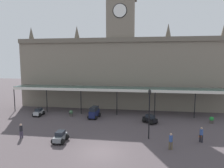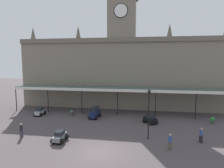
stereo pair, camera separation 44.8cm
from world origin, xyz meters
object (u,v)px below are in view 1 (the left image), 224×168
at_px(planter_near_kerb, 211,120).
at_px(car_silver_sedan, 39,113).
at_px(car_black_sedan, 150,120).
at_px(planter_forecourt_centre, 71,113).
at_px(car_navy_van, 94,113).
at_px(pedestrian_near_entrance, 21,130).
at_px(victorian_lamppost, 149,109).
at_px(car_grey_sedan, 60,137).
at_px(pedestrian_beside_cars, 171,141).
at_px(traffic_cone, 201,135).
at_px(pedestrian_crossing_forecourt, 201,134).

bearing_deg(planter_near_kerb, car_silver_sedan, 179.65).
distance_m(car_black_sedan, planter_forecourt_centre, 12.26).
distance_m(car_navy_van, car_silver_sedan, 9.05).
height_order(pedestrian_near_entrance, victorian_lamppost, victorian_lamppost).
distance_m(car_grey_sedan, pedestrian_beside_cars, 11.50).
bearing_deg(victorian_lamppost, car_navy_van, 138.93).
height_order(traffic_cone, planter_forecourt_centre, planter_forecourt_centre).
bearing_deg(planter_near_kerb, pedestrian_near_entrance, -159.71).
bearing_deg(planter_near_kerb, planter_forecourt_centre, 178.26).
relative_size(pedestrian_near_entrance, planter_near_kerb, 1.74).
distance_m(car_navy_van, planter_forecourt_centre, 3.91).
distance_m(car_grey_sedan, pedestrian_crossing_forecourt, 15.13).
xyz_separation_m(pedestrian_near_entrance, planter_near_kerb, (23.18, 8.57, -0.42)).
relative_size(car_grey_sedan, pedestrian_near_entrance, 1.23).
xyz_separation_m(traffic_cone, planter_forecourt_centre, (-17.64, 6.06, 0.20)).
bearing_deg(pedestrian_near_entrance, pedestrian_beside_cars, -2.08).
height_order(car_grey_sedan, planter_forecourt_centre, car_grey_sedan).
xyz_separation_m(car_navy_van, car_black_sedan, (8.28, -1.21, -0.30)).
relative_size(pedestrian_beside_cars, pedestrian_crossing_forecourt, 1.00).
distance_m(car_silver_sedan, planter_near_kerb, 25.83).
distance_m(car_navy_van, victorian_lamppost, 10.76).
distance_m(victorian_lamppost, planter_forecourt_centre, 14.16).
bearing_deg(pedestrian_near_entrance, planter_near_kerb, 20.29).
height_order(car_navy_van, planter_near_kerb, car_navy_van).
bearing_deg(car_grey_sedan, car_black_sedan, 38.64).
height_order(car_grey_sedan, planter_near_kerb, car_grey_sedan).
height_order(car_navy_van, traffic_cone, car_navy_van).
bearing_deg(car_silver_sedan, victorian_lamppost, -22.16).
distance_m(car_black_sedan, pedestrian_crossing_forecourt, 7.76).
height_order(car_black_sedan, traffic_cone, car_black_sedan).
bearing_deg(pedestrian_crossing_forecourt, pedestrian_near_entrance, -175.21).
bearing_deg(pedestrian_crossing_forecourt, car_navy_van, 152.27).
bearing_deg(pedestrian_beside_cars, car_grey_sedan, 179.07).
bearing_deg(pedestrian_crossing_forecourt, pedestrian_beside_cars, -147.23).
distance_m(car_black_sedan, pedestrian_near_entrance, 16.49).
bearing_deg(planter_forecourt_centre, pedestrian_near_entrance, -105.42).
relative_size(car_black_sedan, pedestrian_beside_cars, 1.33).
relative_size(car_black_sedan, planter_forecourt_centre, 2.31).
xyz_separation_m(car_grey_sedan, traffic_cone, (15.37, 3.54, -0.21)).
distance_m(car_black_sedan, car_silver_sedan, 17.37).
xyz_separation_m(pedestrian_crossing_forecourt, planter_near_kerb, (3.39, 6.91, -0.42)).
relative_size(car_grey_sedan, car_silver_sedan, 0.98).
distance_m(car_silver_sedan, pedestrian_beside_cars, 21.11).
xyz_separation_m(pedestrian_crossing_forecourt, planter_forecourt_centre, (-17.25, 7.54, -0.42)).
bearing_deg(pedestrian_near_entrance, car_silver_sedan, 106.88).
relative_size(pedestrian_beside_cars, pedestrian_near_entrance, 1.00).
bearing_deg(traffic_cone, pedestrian_beside_cars, -136.18).
xyz_separation_m(car_grey_sedan, pedestrian_beside_cars, (11.49, -0.19, 0.41)).
height_order(car_silver_sedan, traffic_cone, car_silver_sedan).
distance_m(car_black_sedan, traffic_cone, 7.02).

